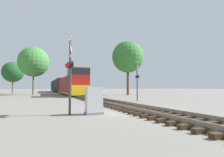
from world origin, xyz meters
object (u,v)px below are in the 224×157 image
Objects in this scene: crossing_signal_far at (137,78)px; tree_deep_background at (13,72)px; tree_far_right at (128,57)px; tree_mid_background at (34,62)px; freight_train at (62,86)px; relay_cabinet at (94,101)px; crossing_signal_near at (70,68)px.

tree_deep_background is (-16.26, 35.48, 3.05)m from crossing_signal_far.
tree_mid_background is (-16.82, 8.35, -0.76)m from tree_far_right.
relay_cabinet is (-2.96, -41.34, -1.32)m from freight_train.
crossing_signal_near is 2.82× the size of relay_cabinet.
freight_train is at bearing 60.81° from tree_mid_background.
crossing_signal_near is at bearing -84.77° from tree_mid_background.
tree_far_right is 18.80m from tree_mid_background.
crossing_signal_far is 0.45× the size of tree_mid_background.
relay_cabinet is 29.92m from tree_mid_background.
tree_mid_background is at bearing 153.60° from tree_far_right.
tree_far_right reaches higher than crossing_signal_far.
relay_cabinet is at bearing -121.96° from tree_far_right.
crossing_signal_near is 10.92m from crossing_signal_far.
tree_mid_background is at bearing 97.64° from relay_cabinet.
crossing_signal_near is at bearing 149.95° from crossing_signal_far.
relay_cabinet is 0.14× the size of tree_far_right.
freight_train is 35.97× the size of relay_cabinet.
crossing_signal_near is 0.39× the size of tree_far_right.
tree_far_right is at bearing -64.20° from freight_train.
tree_mid_background is (-3.90, 29.07, 5.87)m from relay_cabinet.
tree_mid_background reaches higher than tree_deep_background.
tree_deep_background reaches higher than relay_cabinet.
crossing_signal_far is at bearing 46.20° from relay_cabinet.
crossing_signal_far is 39.15m from tree_deep_background.
freight_train is 5.41× the size of tree_mid_background.
tree_far_right is (12.93, 20.72, 6.63)m from relay_cabinet.
relay_cabinet is 0.18× the size of tree_deep_background.
crossing_signal_far reaches higher than crossing_signal_near.
freight_train is 41.31m from crossing_signal_near.
tree_deep_background reaches higher than crossing_signal_far.
crossing_signal_near is 29.24m from tree_mid_background.
tree_mid_background is (-6.85, -12.27, 4.56)m from freight_train.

